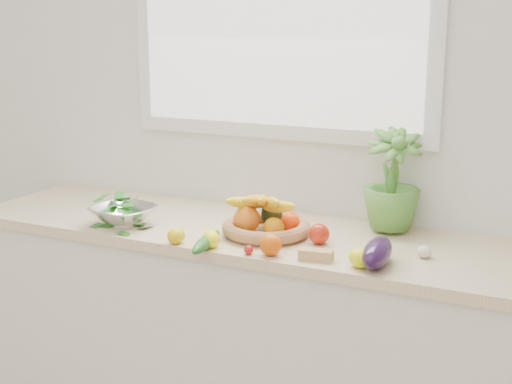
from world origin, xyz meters
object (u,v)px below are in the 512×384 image
at_px(potted_herb, 392,179).
at_px(colander_with_spinach, 123,210).
at_px(apple, 319,234).
at_px(eggplant, 377,253).
at_px(fruit_basket, 265,222).
at_px(cucumber, 206,242).

relative_size(potted_herb, colander_with_spinach, 1.40).
relative_size(apple, potted_herb, 0.20).
xyz_separation_m(eggplant, fruit_basket, (-0.47, 0.15, 0.00)).
distance_m(apple, colander_with_spinach, 0.77).
relative_size(eggplant, colander_with_spinach, 0.85).
bearing_deg(fruit_basket, cucumber, -117.66).
bearing_deg(cucumber, colander_with_spinach, 165.91).
relative_size(eggplant, fruit_basket, 0.55).
bearing_deg(colander_with_spinach, fruit_basket, 12.75).
bearing_deg(potted_herb, fruit_basket, -148.96).
height_order(potted_herb, colander_with_spinach, potted_herb).
bearing_deg(apple, fruit_basket, 175.64).
bearing_deg(apple, cucumber, -147.65).
relative_size(potted_herb, fruit_basket, 0.91).
xyz_separation_m(fruit_basket, colander_with_spinach, (-0.54, -0.12, 0.01)).
bearing_deg(fruit_basket, colander_with_spinach, -167.25).
distance_m(cucumber, fruit_basket, 0.26).
height_order(apple, eggplant, eggplant).
distance_m(eggplant, potted_herb, 0.43).
xyz_separation_m(cucumber, fruit_basket, (0.12, 0.23, 0.03)).
bearing_deg(eggplant, potted_herb, 99.29).
height_order(eggplant, fruit_basket, fruit_basket).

